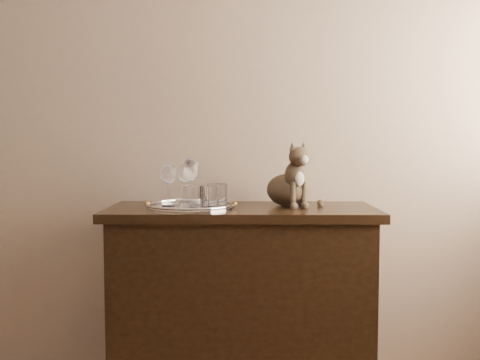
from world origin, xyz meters
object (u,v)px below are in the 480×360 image
object	(u,v)px
sideboard	(242,300)
tumbler_b	(190,197)
wine_glass_d	(191,182)
cat	(288,174)
wine_glass_c	(168,185)
tumbler_a	(209,196)
tumbler_c	(217,195)
tray	(191,207)
wine_glass_a	(169,184)
wine_glass_b	(185,183)

from	to	relation	value
sideboard	tumbler_b	bearing A→B (deg)	-159.48
sideboard	wine_glass_d	bearing A→B (deg)	175.60
sideboard	cat	size ratio (longest dim) A/B	4.08
wine_glass_c	tumbler_a	world-z (taller)	wine_glass_c
wine_glass_d	tumbler_c	distance (m)	0.14
sideboard	tray	size ratio (longest dim) A/B	3.00
wine_glass_a	wine_glass_b	world-z (taller)	wine_glass_b
wine_glass_c	wine_glass_b	bearing A→B (deg)	59.49
wine_glass_c	cat	size ratio (longest dim) A/B	0.65
wine_glass_c	tumbler_b	xyz separation A→B (m)	(0.10, -0.06, -0.05)
tray	tumbler_b	bearing A→B (deg)	-87.41
wine_glass_b	tumbler_c	world-z (taller)	wine_glass_b
wine_glass_c	tumbler_a	xyz separation A→B (m)	(0.18, -0.04, -0.05)
tumbler_b	cat	size ratio (longest dim) A/B	0.33
wine_glass_c	tumbler_c	xyz separation A→B (m)	(0.22, -0.00, -0.05)
wine_glass_b	wine_glass_d	distance (m)	0.08
wine_glass_d	tumbler_c	xyz separation A→B (m)	(0.12, -0.05, -0.06)
sideboard	tumbler_a	xyz separation A→B (m)	(-0.14, -0.06, 0.48)
sideboard	tumbler_b	size ratio (longest dim) A/B	12.24
wine_glass_d	tumbler_c	bearing A→B (deg)	-20.63
sideboard	wine_glass_b	size ratio (longest dim) A/B	6.34
wine_glass_b	tumbler_a	size ratio (longest dim) A/B	2.00
tray	wine_glass_a	size ratio (longest dim) A/B	2.20
tumbler_a	cat	size ratio (longest dim) A/B	0.32
wine_glass_b	tumbler_b	bearing A→B (deg)	-76.82
wine_glass_a	tumbler_b	bearing A→B (deg)	-53.32
tray	tumbler_b	world-z (taller)	tumbler_b
tumbler_b	tumbler_c	xyz separation A→B (m)	(0.11, 0.06, 0.00)
wine_glass_c	tumbler_a	bearing A→B (deg)	-12.18
tray	wine_glass_c	bearing A→B (deg)	-171.30
wine_glass_d	cat	xyz separation A→B (m)	(0.44, 0.05, 0.03)
tray	wine_glass_b	size ratio (longest dim) A/B	2.11
sideboard	tumbler_c	xyz separation A→B (m)	(-0.11, -0.03, 0.48)
sideboard	wine_glass_d	size ratio (longest dim) A/B	5.65
wine_glass_d	cat	world-z (taller)	cat
tray	cat	world-z (taller)	cat
wine_glass_b	tumbler_c	xyz separation A→B (m)	(0.15, -0.11, -0.04)
wine_glass_c	cat	bearing A→B (deg)	9.35
tumbler_a	tumbler_b	bearing A→B (deg)	-166.68
tumbler_a	tumbler_c	xyz separation A→B (m)	(0.03, 0.04, 0.00)
wine_glass_a	tumbler_b	size ratio (longest dim) A/B	1.86
sideboard	wine_glass_a	xyz separation A→B (m)	(-0.34, 0.07, 0.52)
tumbler_b	tumbler_c	world-z (taller)	tumbler_c
tumbler_a	tumbler_c	distance (m)	0.05
tray	wine_glass_c	world-z (taller)	wine_glass_c
sideboard	wine_glass_b	bearing A→B (deg)	161.90
tray	sideboard	bearing A→B (deg)	2.27
wine_glass_b	tumbler_b	world-z (taller)	wine_glass_b
tumbler_a	tumbler_c	size ratio (longest dim) A/B	0.95
sideboard	wine_glass_c	size ratio (longest dim) A/B	6.31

